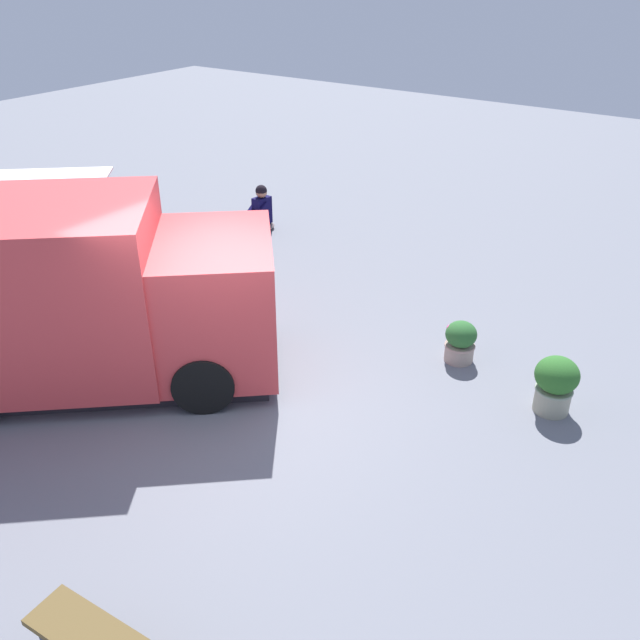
% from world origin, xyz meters
% --- Properties ---
extents(ground_plane, '(40.00, 40.00, 0.00)m').
position_xyz_m(ground_plane, '(0.00, 0.00, 0.00)').
color(ground_plane, slate).
extents(food_truck, '(5.05, 4.73, 2.42)m').
position_xyz_m(food_truck, '(2.03, 0.71, 1.15)').
color(food_truck, '#D13E40').
rests_on(food_truck, ground_plane).
extents(person_customer, '(0.49, 0.74, 0.94)m').
position_xyz_m(person_customer, '(3.46, -4.83, 0.38)').
color(person_customer, '#6E5D5C').
rests_on(person_customer, ground_plane).
extents(planter_flowering_near, '(0.54, 0.54, 0.76)m').
position_xyz_m(planter_flowering_near, '(-3.40, -2.08, 0.41)').
color(planter_flowering_near, gray).
rests_on(planter_flowering_near, ground_plane).
extents(planter_flowering_far, '(0.43, 0.43, 0.60)m').
position_xyz_m(planter_flowering_far, '(-1.96, -2.51, 0.31)').
color(planter_flowering_far, '#A38D81').
rests_on(planter_flowering_far, ground_plane).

